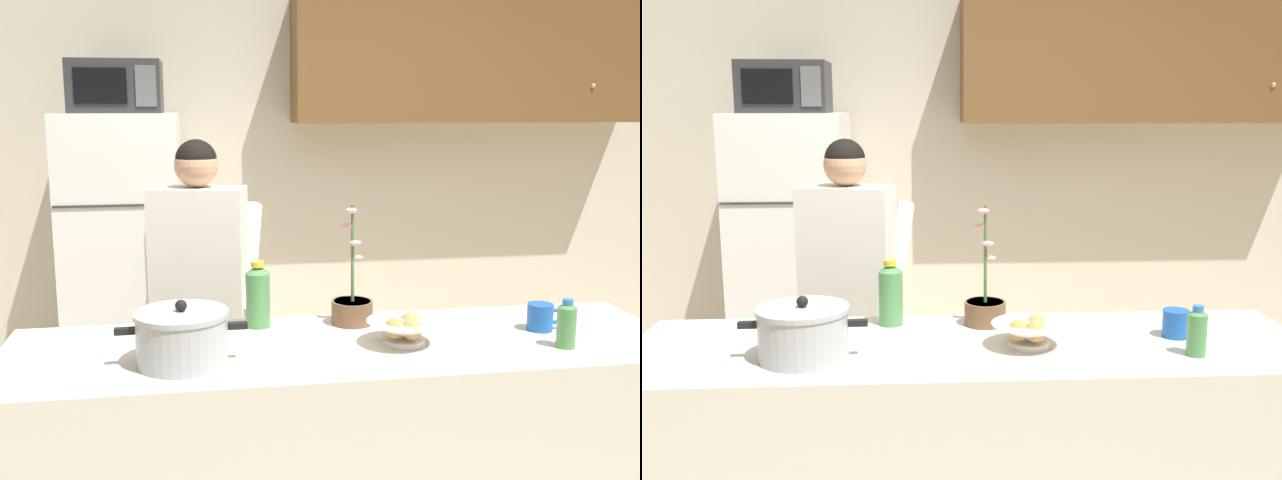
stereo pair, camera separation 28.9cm
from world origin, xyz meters
The scene contains 11 objects.
back_wall_unit centered at (0.27, 2.25, 1.45)m, with size 6.00×0.48×2.60m.
kitchen_island centered at (0.00, 0.00, 0.46)m, with size 2.26×0.68×0.92m, color silver.
refrigerator centered at (-0.90, 1.85, 0.83)m, with size 0.64×0.68×1.66m.
microwave centered at (-0.90, 1.83, 1.80)m, with size 0.48×0.37×0.28m.
person_near_pot centered at (-0.48, 0.81, 0.97)m, with size 0.55×0.49×1.57m.
cooking_pot centered at (-0.54, -0.11, 1.00)m, with size 0.40×0.29×0.20m.
coffee_mug centered at (0.70, 0.03, 0.97)m, with size 0.13×0.09×0.10m.
bread_bowl centered at (0.18, -0.05, 0.97)m, with size 0.25×0.25×0.10m.
bottle_near_edge centered at (0.70, -0.16, 1.00)m, with size 0.06×0.06×0.16m.
bottle_mid_counter centered at (-0.28, 0.23, 1.04)m, with size 0.09×0.09×0.24m.
potted_orchid centered at (0.06, 0.21, 0.98)m, with size 0.15×0.15×0.44m.
Camera 1 is at (-0.47, -2.25, 1.69)m, focal length 40.37 mm.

